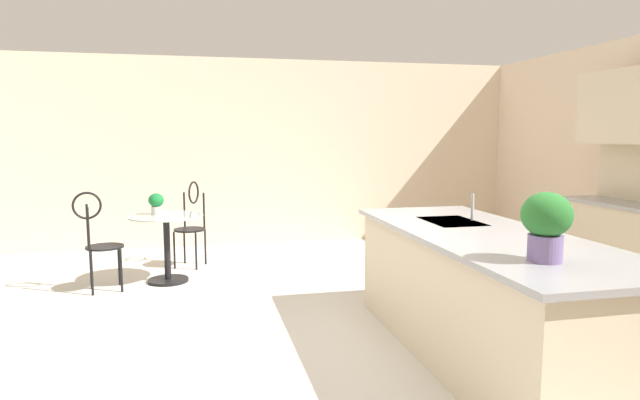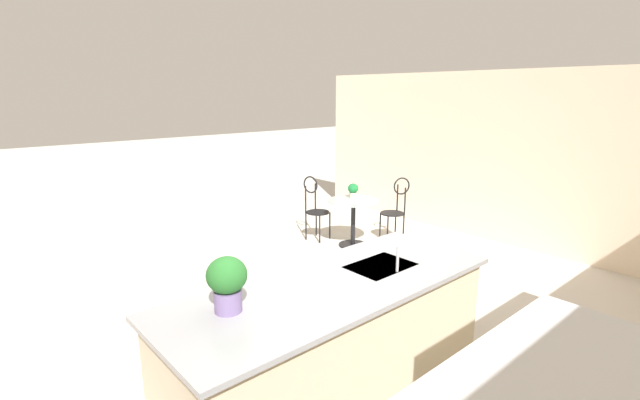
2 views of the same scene
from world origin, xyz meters
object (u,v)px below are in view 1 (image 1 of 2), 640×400
(bistro_table, at_px, (167,242))
(chair_by_island, at_px, (191,220))
(potted_plant_counter_far, at_px, (546,222))
(potted_plant_on_table, at_px, (156,202))
(chair_near_window, at_px, (98,237))

(bistro_table, height_order, chair_by_island, chair_by_island)
(chair_by_island, xyz_separation_m, potted_plant_counter_far, (4.18, 1.96, 0.57))
(potted_plant_counter_far, bearing_deg, potted_plant_on_table, -146.98)
(chair_near_window, height_order, potted_plant_counter_far, potted_plant_counter_far)
(bistro_table, bearing_deg, chair_near_window, -72.53)
(chair_near_window, relative_size, potted_plant_on_table, 4.44)
(chair_near_window, relative_size, potted_plant_counter_far, 2.69)
(chair_near_window, distance_m, chair_by_island, 1.30)
(chair_by_island, xyz_separation_m, potted_plant_on_table, (0.62, -0.36, 0.30))
(bistro_table, relative_size, potted_plant_counter_far, 2.07)
(chair_near_window, bearing_deg, chair_by_island, 134.96)
(potted_plant_counter_far, bearing_deg, chair_near_window, -138.56)
(potted_plant_on_table, bearing_deg, chair_by_island, 149.75)
(chair_near_window, bearing_deg, potted_plant_counter_far, 41.44)
(bistro_table, height_order, potted_plant_on_table, potted_plant_on_table)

